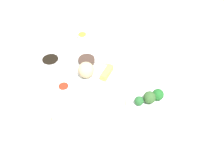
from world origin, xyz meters
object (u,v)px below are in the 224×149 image
Objects in this scene: sauce_ramekin_hot_mustard at (82,36)px; sauce_ramekin_sweet_and_sour at (64,88)px; teacup at (60,117)px; soy_sauce_bowl at (51,62)px; broccoli_plate at (149,102)px; main_plate at (97,69)px.

sauce_ramekin_sweet_and_sour is (0.40, 0.05, 0.00)m from sauce_ramekin_hot_mustard.
teacup is (0.57, 0.10, 0.02)m from sauce_ramekin_hot_mustard.
soy_sauce_bowl is 0.27m from sauce_ramekin_hot_mustard.
sauce_ramekin_hot_mustard is 1.00× the size of sauce_ramekin_sweet_and_sour.
broccoli_plate is 0.58m from sauce_ramekin_hot_mustard.
broccoli_plate is 2.05× the size of soy_sauce_bowl.
broccoli_plate is at bearing 92.53° from sauce_ramekin_sweet_and_sour.
broccoli_plate is at bearing 118.14° from teacup.
sauce_ramekin_sweet_and_sour is 0.80× the size of teacup.
sauce_ramekin_sweet_and_sour is at bearing -87.47° from broccoli_plate.
broccoli_plate is 3.68× the size of sauce_ramekin_sweet_and_sour.
broccoli_plate is (0.15, 0.28, -0.00)m from main_plate.
soy_sauce_bowl reaches higher than sauce_ramekin_hot_mustard.
soy_sauce_bowl reaches higher than sauce_ramekin_sweet_and_sour.
sauce_ramekin_sweet_and_sour is 0.17m from teacup.
teacup is (0.33, -0.06, 0.02)m from main_plate.
soy_sauce_bowl is 1.43× the size of teacup.
sauce_ramekin_sweet_and_sour reaches higher than broccoli_plate.
main_plate is 0.32m from broccoli_plate.
sauce_ramekin_hot_mustard reaches higher than main_plate.
sauce_ramekin_sweet_and_sour is (0.16, -0.11, 0.00)m from main_plate.
main_plate is 1.33× the size of broccoli_plate.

